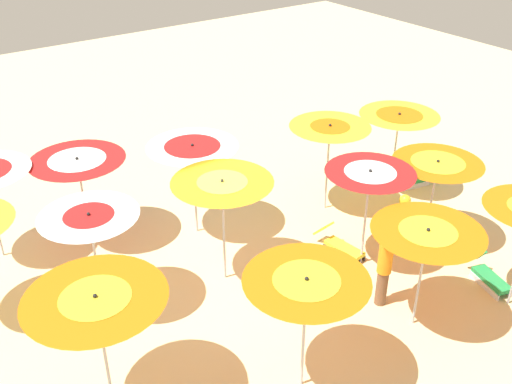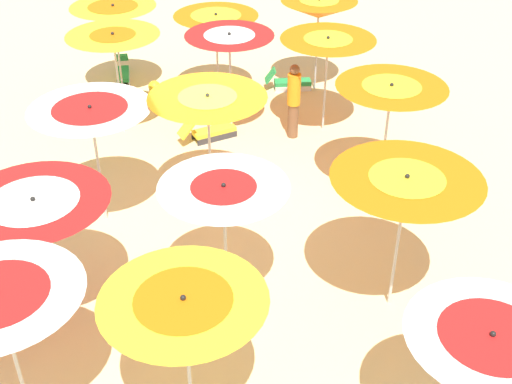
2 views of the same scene
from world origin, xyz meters
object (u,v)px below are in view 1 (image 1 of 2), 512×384
(beach_umbrella_1, at_px, (97,306))
(beach_umbrella_8, at_px, (370,178))
(beach_umbrella_3, at_px, (427,240))
(beach_umbrella_12, at_px, (193,153))
(lounger_2, at_px, (76,220))
(lounger_4, at_px, (489,277))
(lounger_0, at_px, (410,222))
(lounger_1, at_px, (341,246))
(beach_umbrella_9, at_px, (437,169))
(beach_ball, at_px, (405,200))
(beach_umbrella_6, at_px, (90,223))
(beach_umbrella_14, at_px, (399,122))
(beach_umbrella_7, at_px, (222,190))
(beachgoer_0, at_px, (384,267))
(beach_umbrella_11, at_px, (78,167))
(lounger_5, at_px, (417,179))
(beach_umbrella_2, at_px, (306,288))
(beach_umbrella_13, at_px, (330,134))

(beach_umbrella_1, relative_size, beach_umbrella_8, 1.01)
(beach_umbrella_3, xyz_separation_m, beach_umbrella_12, (1.85, -5.46, 0.15))
(lounger_2, relative_size, lounger_4, 1.01)
(lounger_0, relative_size, lounger_4, 1.03)
(lounger_4, bearing_deg, lounger_1, -130.44)
(beach_umbrella_9, distance_m, beach_ball, 2.52)
(beach_umbrella_6, relative_size, beach_umbrella_14, 1.00)
(beach_umbrella_7, xyz_separation_m, beachgoer_0, (-2.19, 2.64, -1.31))
(beach_umbrella_11, distance_m, lounger_0, 8.19)
(lounger_1, distance_m, lounger_5, 4.21)
(lounger_1, bearing_deg, lounger_0, 76.90)
(beach_umbrella_7, xyz_separation_m, beach_umbrella_9, (-4.75, 1.65, -0.25))
(beach_umbrella_6, relative_size, lounger_2, 1.85)
(lounger_2, bearing_deg, beach_umbrella_6, -12.14)
(beach_umbrella_6, relative_size, beach_umbrella_7, 0.94)
(beach_umbrella_1, distance_m, beach_umbrella_2, 3.30)
(beach_umbrella_9, height_order, lounger_1, beach_umbrella_9)
(beach_umbrella_13, bearing_deg, lounger_1, 59.11)
(beach_umbrella_7, bearing_deg, lounger_5, -176.37)
(beach_umbrella_9, xyz_separation_m, lounger_5, (-2.02, -2.08, -1.81))
(beach_umbrella_13, distance_m, lounger_0, 3.01)
(lounger_1, bearing_deg, beach_umbrella_8, 5.16)
(beach_umbrella_13, xyz_separation_m, lounger_4, (-0.79, 4.56, -1.97))
(beach_umbrella_8, bearing_deg, beach_umbrella_9, 171.49)
(beach_umbrella_14, distance_m, beachgoer_0, 5.07)
(beach_ball, bearing_deg, beach_umbrella_11, -23.96)
(beachgoer_0, bearing_deg, beach_ball, 48.96)
(beach_umbrella_8, height_order, beach_umbrella_11, beach_umbrella_8)
(beach_umbrella_7, height_order, beach_umbrella_8, beach_umbrella_7)
(beach_ball, bearing_deg, beach_umbrella_12, -22.69)
(beach_umbrella_2, distance_m, beach_umbrella_6, 4.48)
(beach_umbrella_1, xyz_separation_m, beach_umbrella_11, (-1.61, -5.12, -0.24))
(lounger_0, relative_size, lounger_1, 0.94)
(beach_umbrella_7, height_order, beach_umbrella_11, beach_umbrella_7)
(beach_umbrella_6, xyz_separation_m, lounger_0, (-7.54, 1.58, -1.92))
(beach_umbrella_14, height_order, beach_ball, beach_umbrella_14)
(beach_umbrella_1, xyz_separation_m, lounger_0, (-8.41, -0.91, -2.06))
(lounger_0, bearing_deg, beach_ball, 152.96)
(lounger_5, bearing_deg, lounger_4, 72.78)
(beach_umbrella_3, distance_m, beach_umbrella_7, 4.16)
(lounger_4, relative_size, beachgoer_0, 0.71)
(beach_umbrella_7, height_order, beach_umbrella_14, beach_umbrella_7)
(lounger_0, bearing_deg, beach_umbrella_9, 3.35)
(beach_umbrella_13, bearing_deg, beach_umbrella_7, 14.57)
(beach_umbrella_2, height_order, beach_umbrella_13, beach_umbrella_13)
(beach_umbrella_1, height_order, beach_umbrella_3, beach_umbrella_1)
(beach_umbrella_7, bearing_deg, beachgoer_0, 129.77)
(beach_umbrella_2, bearing_deg, beach_umbrella_12, -100.56)
(lounger_1, bearing_deg, beach_umbrella_2, -59.11)
(beach_umbrella_1, distance_m, beach_umbrella_14, 9.77)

